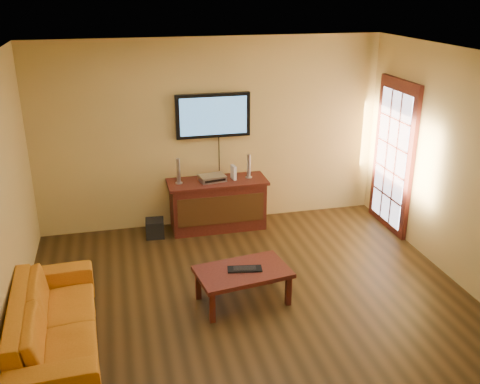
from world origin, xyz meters
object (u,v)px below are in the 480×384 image
object	(u,v)px
sofa	(53,313)
speaker_left	(178,172)
coffee_table	(243,274)
speaker_right	(249,167)
av_receiver	(212,178)
game_console	(234,172)
subwoofer	(155,228)
bottle	(181,231)
media_console	(218,204)
keyboard	(245,269)
television	(213,116)

from	to	relation	value
sofa	speaker_left	bearing A→B (deg)	-35.79
coffee_table	speaker_left	bearing A→B (deg)	102.07
sofa	speaker_right	size ratio (longest dim) A/B	5.70
av_receiver	game_console	bearing A→B (deg)	-10.18
speaker_left	subwoofer	world-z (taller)	speaker_left
bottle	subwoofer	bearing A→B (deg)	163.07
coffee_table	sofa	world-z (taller)	sofa
sofa	bottle	bearing A→B (deg)	-37.98
media_console	coffee_table	world-z (taller)	media_console
game_console	subwoofer	size ratio (longest dim) A/B	0.80
bottle	speaker_left	bearing A→B (deg)	84.31
bottle	keyboard	size ratio (longest dim) A/B	0.52
television	keyboard	world-z (taller)	television
speaker_left	keyboard	xyz separation A→B (m)	(0.45, -2.02, -0.49)
television	speaker_left	size ratio (longest dim) A/B	2.91
television	keyboard	xyz separation A→B (m)	(-0.09, -2.23, -1.21)
sofa	keyboard	bearing A→B (deg)	-82.52
television	coffee_table	size ratio (longest dim) A/B	0.97
media_console	av_receiver	bearing A→B (deg)	165.91
coffee_table	keyboard	xyz separation A→B (m)	(0.02, -0.00, 0.06)
media_console	coffee_table	bearing A→B (deg)	-93.29
bottle	keyboard	world-z (taller)	keyboard
speaker_right	sofa	bearing A→B (deg)	-137.01
game_console	bottle	distance (m)	1.12
speaker_left	subwoofer	distance (m)	0.87
media_console	subwoofer	xyz separation A→B (m)	(-0.93, -0.09, -0.24)
media_console	speaker_left	distance (m)	0.76
sofa	media_console	bearing A→B (deg)	-44.34
game_console	subwoofer	world-z (taller)	game_console
sofa	av_receiver	world-z (taller)	av_receiver
speaker_right	television	bearing A→B (deg)	155.89
subwoofer	keyboard	size ratio (longest dim) A/B	0.64
av_receiver	subwoofer	world-z (taller)	av_receiver
game_console	keyboard	size ratio (longest dim) A/B	0.51
coffee_table	media_console	bearing A→B (deg)	86.71
media_console	game_console	bearing A→B (deg)	3.50
media_console	speaker_right	xyz separation A→B (m)	(0.47, 0.02, 0.52)
media_console	speaker_right	world-z (taller)	speaker_right
media_console	sofa	distance (m)	3.16
speaker_left	av_receiver	distance (m)	0.49
speaker_right	bottle	bearing A→B (deg)	-167.99
keyboard	game_console	bearing A→B (deg)	80.55
television	av_receiver	distance (m)	0.88
subwoofer	bottle	xyz separation A→B (m)	(0.36, -0.11, -0.03)
coffee_table	subwoofer	bearing A→B (deg)	113.07
television	keyboard	distance (m)	2.54
av_receiver	game_console	xyz separation A→B (m)	(0.31, -0.00, 0.06)
speaker_left	av_receiver	xyz separation A→B (m)	(0.48, -0.00, -0.13)
media_console	game_console	xyz separation A→B (m)	(0.24, 0.01, 0.46)
speaker_right	av_receiver	bearing A→B (deg)	-179.82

